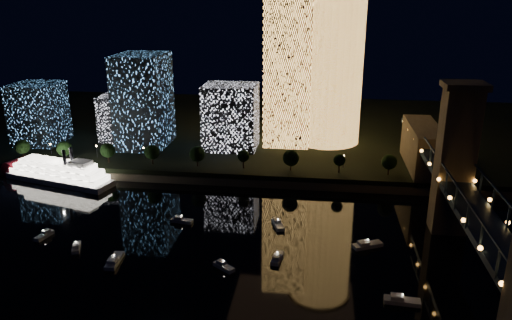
% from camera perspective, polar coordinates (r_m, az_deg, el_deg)
% --- Properties ---
extents(ground, '(520.00, 520.00, 0.00)m').
position_cam_1_polar(ground, '(134.82, -3.00, -15.82)').
color(ground, black).
rests_on(ground, ground).
extents(far_bank, '(420.00, 160.00, 5.00)m').
position_cam_1_polar(far_bank, '(279.77, 2.87, 3.43)').
color(far_bank, black).
rests_on(far_bank, ground).
extents(seawall, '(420.00, 6.00, 3.00)m').
position_cam_1_polar(seawall, '(206.27, 1.07, -2.54)').
color(seawall, '#6B5E4C').
rests_on(seawall, ground).
extents(tower_cylindrical, '(34.00, 34.00, 80.14)m').
position_cam_1_polar(tower_cylindrical, '(245.08, 8.41, 11.25)').
color(tower_cylindrical, '#FFB251').
rests_on(tower_cylindrical, far_bank).
extents(tower_rectangular, '(21.94, 21.94, 69.81)m').
position_cam_1_polar(tower_rectangular, '(240.65, 3.72, 10.00)').
color(tower_rectangular, '#FFB251').
rests_on(tower_rectangular, far_bank).
extents(midrise_blocks, '(117.66, 32.67, 43.78)m').
position_cam_1_polar(midrise_blocks, '(248.24, -13.31, 5.64)').
color(midrise_blocks, white).
rests_on(midrise_blocks, far_bank).
extents(truss_bridge, '(13.00, 266.00, 50.00)m').
position_cam_1_polar(truss_bridge, '(135.11, 25.89, -9.76)').
color(truss_bridge, '#162748').
rests_on(truss_bridge, ground).
extents(riverboat, '(53.39, 23.51, 15.81)m').
position_cam_1_polar(riverboat, '(226.55, -22.03, -1.29)').
color(riverboat, silver).
rests_on(riverboat, ground).
extents(motorboats, '(117.54, 74.77, 2.78)m').
position_cam_1_polar(motorboats, '(144.73, -4.41, -12.81)').
color(motorboats, silver).
rests_on(motorboats, ground).
extents(esplanade_trees, '(166.44, 6.92, 8.96)m').
position_cam_1_polar(esplanade_trees, '(215.52, -8.34, 0.74)').
color(esplanade_trees, black).
rests_on(esplanade_trees, far_bank).
extents(street_lamps, '(132.70, 0.70, 5.65)m').
position_cam_1_polar(street_lamps, '(220.89, -7.36, 0.84)').
color(street_lamps, black).
rests_on(street_lamps, far_bank).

